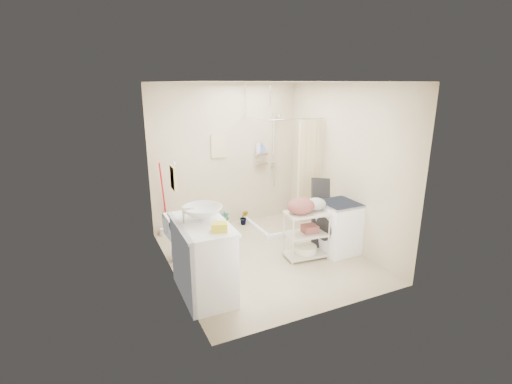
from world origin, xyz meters
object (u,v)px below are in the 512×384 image
at_px(washing_machine, 338,227).
at_px(laundry_rack, 306,230).
at_px(vanity, 203,259).
at_px(toilet, 190,235).

distance_m(washing_machine, laundry_rack, 0.58).
distance_m(vanity, washing_machine, 2.32).
height_order(toilet, laundry_rack, laundry_rack).
bearing_deg(laundry_rack, washing_machine, 2.87).
bearing_deg(toilet, vanity, 170.90).
xyz_separation_m(toilet, washing_machine, (2.18, -0.78, 0.04)).
relative_size(vanity, laundry_rack, 1.24).
bearing_deg(toilet, washing_machine, -112.27).
xyz_separation_m(washing_machine, laundry_rack, (-0.58, 0.03, 0.03)).
bearing_deg(vanity, laundry_rack, 11.06).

